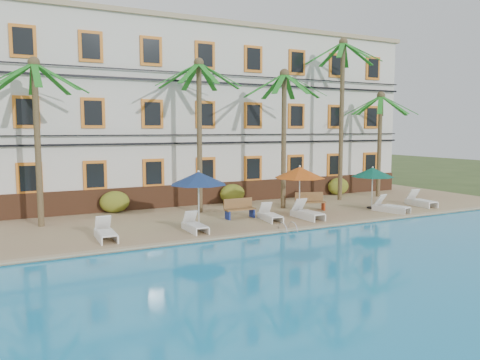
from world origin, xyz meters
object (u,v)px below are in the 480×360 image
palm_e (380,128)px  lounger_e (390,206)px  palm_b (199,114)px  umbrella_blue (198,179)px  palm_c (284,119)px  pool_ladder (288,231)px  lounger_a (106,232)px  palm_a (36,117)px  bench_right (311,201)px  palm_d (342,99)px  lounger_c (270,215)px  bench_left (239,208)px  lounger_b (195,225)px  umbrella_green (373,173)px  lounger_f (421,201)px  umbrella_red (300,173)px  lounger_d (307,212)px

palm_e → lounger_e: 6.95m
palm_b → umbrella_blue: size_ratio=3.12×
palm_c → pool_ladder: size_ratio=9.86×
lounger_a → lounger_e: (14.15, -0.51, 0.00)m
palm_a → palm_e: (19.59, 0.25, -0.42)m
palm_b → umbrella_blue: (-1.47, -3.45, -2.87)m
bench_right → palm_d: bearing=30.5°
lounger_c → lounger_a: bearing=-177.2°
pool_ladder → bench_left: bearing=98.1°
palm_d → lounger_b: palm_d is taller
palm_c → palm_e: palm_c is taller
umbrella_blue → lounger_a: 4.44m
palm_d → lounger_b: bearing=-159.2°
umbrella_green → bench_right: umbrella_green is taller
umbrella_blue → lounger_f: bearing=-1.4°
palm_d → umbrella_green: bearing=-97.5°
umbrella_red → pool_ladder: size_ratio=3.33×
lounger_a → pool_ladder: 7.28m
umbrella_red → lounger_d: 1.96m
palm_d → palm_e: (3.08, 0.06, -1.70)m
lounger_b → bench_right: size_ratio=1.08×
palm_b → lounger_c: 6.24m
lounger_a → bench_right: 11.01m
palm_c → lounger_c: size_ratio=4.19×
lounger_c → bench_right: size_ratio=1.11×
palm_e → lounger_a: size_ratio=3.58×
palm_a → bench_right: size_ratio=4.60×
umbrella_green → lounger_d: umbrella_green is taller
palm_a → palm_d: palm_d is taller
umbrella_green → lounger_c: umbrella_green is taller
lounger_c → pool_ladder: size_ratio=2.36×
umbrella_red → lounger_a: size_ratio=1.36×
palm_c → bench_left: size_ratio=4.89×
lounger_b → lounger_f: 13.44m
lounger_b → lounger_d: 5.75m
umbrella_blue → pool_ladder: umbrella_blue is taller
palm_d → pool_ladder: (-7.48, -5.87, -5.97)m
lounger_d → lounger_f: (7.69, 0.16, -0.01)m
palm_b → umbrella_green: bearing=-19.9°
palm_c → palm_d: bearing=11.3°
palm_b → pool_ladder: 7.81m
palm_e → bench_right: palm_e is taller
palm_b → bench_left: 5.19m
lounger_e → lounger_a: bearing=178.0°
umbrella_green → bench_right: (-3.23, 1.01, -1.44)m
umbrella_red → pool_ladder: 4.11m
palm_e → lounger_e: bearing=-127.3°
lounger_f → umbrella_green: bearing=167.4°
palm_d → lounger_b: (-10.93, -4.15, -5.71)m
lounger_c → lounger_f: bearing=-1.4°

